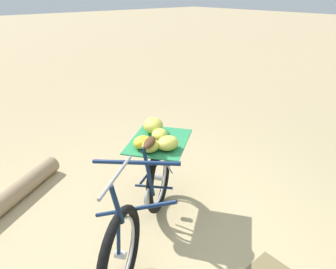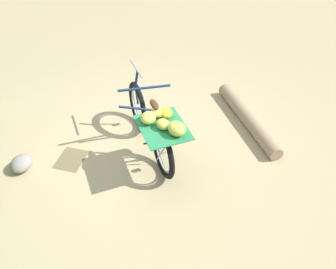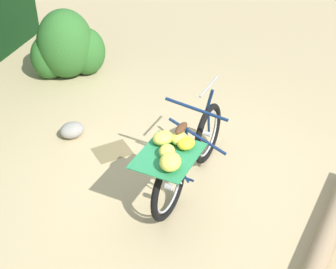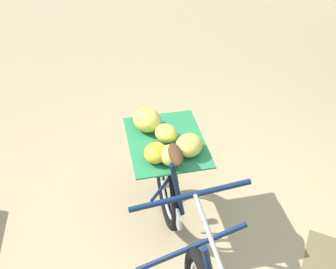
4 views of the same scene
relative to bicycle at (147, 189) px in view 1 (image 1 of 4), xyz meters
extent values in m
plane|color=tan|center=(0.05, -0.29, -0.50)|extent=(60.00, 60.00, 0.00)
torus|color=black|center=(-0.53, -0.39, -0.13)|extent=(0.63, 0.48, 0.73)
torus|color=#B7B7BC|center=(-0.53, -0.39, -0.13)|extent=(0.47, 0.35, 0.57)
cylinder|color=#B7B7BC|center=(-0.53, -0.39, -0.13)|extent=(0.10, 0.10, 0.06)
torus|color=black|center=(0.32, 0.23, -0.13)|extent=(0.63, 0.48, 0.73)
torus|color=#B7B7BC|center=(0.32, 0.23, -0.13)|extent=(0.47, 0.35, 0.57)
cylinder|color=#B7B7BC|center=(0.32, 0.23, -0.13)|extent=(0.10, 0.10, 0.06)
cylinder|color=#0F2347|center=(-0.27, -0.20, 0.03)|extent=(0.44, 0.59, 0.30)
cylinder|color=#0F2347|center=(-0.21, -0.16, 0.42)|extent=(0.44, 0.60, 0.11)
cylinder|color=#0F2347|center=(0.04, 0.03, 0.14)|extent=(0.09, 0.11, 0.49)
cylinder|color=#0F2347|center=(0.17, 0.11, -0.12)|extent=(0.24, 0.32, 0.05)
cylinder|color=#0F2347|center=(0.20, 0.14, 0.10)|extent=(0.21, 0.27, 0.47)
cylinder|color=#0F2347|center=(-0.54, -0.39, 0.02)|extent=(0.05, 0.06, 0.30)
cylinder|color=#0F2347|center=(-0.52, -0.38, 0.32)|extent=(0.08, 0.10, 0.30)
cylinder|color=gray|center=(-0.50, -0.36, 0.52)|extent=(0.44, 0.32, 0.02)
ellipsoid|color=#4C2D19|center=(0.09, 0.06, 0.41)|extent=(0.23, 0.20, 0.06)
cylinder|color=#B7B7BC|center=(0.01, 0.00, -0.10)|extent=(0.14, 0.11, 0.16)
cylinder|color=#B7B7BC|center=(0.24, 0.17, 0.06)|extent=(0.13, 0.18, 0.39)
cylinder|color=#B7B7BC|center=(0.41, 0.29, 0.06)|extent=(0.16, 0.21, 0.39)
cube|color=brown|center=(0.34, 0.24, 0.26)|extent=(0.74, 0.71, 0.02)
cube|color=#287F4C|center=(0.34, 0.24, 0.28)|extent=(0.87, 0.84, 0.01)
ellipsoid|color=#CCC64C|center=(0.35, 0.25, 0.34)|extent=(0.24, 0.24, 0.11)
ellipsoid|color=gold|center=(0.13, 0.22, 0.34)|extent=(0.23, 0.21, 0.11)
ellipsoid|color=#CCC64C|center=(0.29, 0.04, 0.35)|extent=(0.24, 0.22, 0.13)
ellipsoid|color=#CCC64C|center=(0.42, 0.43, 0.36)|extent=(0.30, 0.31, 0.15)
ellipsoid|color=#CCC64C|center=(0.15, 0.12, 0.34)|extent=(0.24, 0.23, 0.12)
cylinder|color=#937A5B|center=(-0.99, 1.22, -0.40)|extent=(1.57, 1.09, 0.20)
camera|label=1|loc=(-1.34, -1.88, 1.63)|focal=32.94mm
camera|label=2|loc=(3.55, 1.14, 3.00)|focal=38.70mm
camera|label=3|loc=(2.05, 3.38, 3.00)|focal=50.33mm
camera|label=4|loc=(-1.71, -0.68, 2.12)|focal=43.23mm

